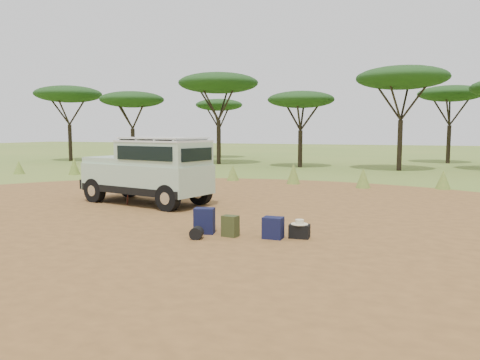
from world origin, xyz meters
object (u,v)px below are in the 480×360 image
(duffel_navy, at_px, (273,228))
(backpack_black, at_px, (206,220))
(backpack_navy, at_px, (204,221))
(safari_vehicle, at_px, (150,172))
(hard_case, at_px, (299,231))
(walking_staff, at_px, (129,181))
(backpack_olive, at_px, (230,226))

(duffel_navy, bearing_deg, backpack_black, 171.24)
(backpack_black, bearing_deg, backpack_navy, -88.84)
(backpack_black, bearing_deg, safari_vehicle, 119.30)
(backpack_black, relative_size, duffel_navy, 1.05)
(safari_vehicle, height_order, backpack_navy, safari_vehicle)
(hard_case, bearing_deg, walking_staff, 154.15)
(backpack_navy, bearing_deg, duffel_navy, -11.32)
(safari_vehicle, distance_m, walking_staff, 0.71)
(backpack_olive, bearing_deg, duffel_navy, 16.95)
(safari_vehicle, relative_size, backpack_olive, 9.80)
(backpack_black, distance_m, duffel_navy, 1.73)
(walking_staff, relative_size, duffel_navy, 3.22)
(safari_vehicle, height_order, hard_case, safari_vehicle)
(backpack_navy, height_order, backpack_olive, backpack_navy)
(walking_staff, height_order, backpack_black, walking_staff)
(backpack_black, height_order, backpack_olive, backpack_black)
(walking_staff, distance_m, backpack_black, 4.60)
(backpack_olive, relative_size, duffel_navy, 1.00)
(backpack_olive, distance_m, duffel_navy, 0.94)
(backpack_black, bearing_deg, backpack_olive, -47.19)
(backpack_navy, xyz_separation_m, duffel_navy, (1.59, 0.07, -0.06))
(backpack_black, bearing_deg, hard_case, -19.49)
(safari_vehicle, relative_size, hard_case, 10.75)
(backpack_navy, relative_size, duffel_navy, 1.24)
(safari_vehicle, xyz_separation_m, duffel_navy, (5.06, -3.23, -0.78))
(backpack_olive, xyz_separation_m, duffel_navy, (0.93, 0.15, 0.00))
(safari_vehicle, height_order, backpack_black, safari_vehicle)
(backpack_black, height_order, duffel_navy, backpack_black)
(backpack_black, distance_m, hard_case, 2.23)
(walking_staff, height_order, duffel_navy, walking_staff)
(backpack_navy, height_order, hard_case, backpack_navy)
(backpack_navy, bearing_deg, backpack_olive, -20.98)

